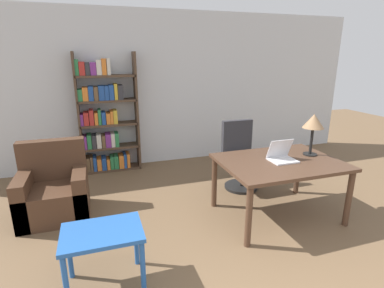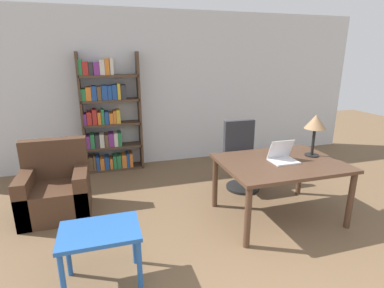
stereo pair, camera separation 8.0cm
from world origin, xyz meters
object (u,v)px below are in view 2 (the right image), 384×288
object	(u,v)px
laptop	(283,157)
side_table_blue	(100,239)
bookshelf	(107,119)
armchair	(56,191)
office_chair	(242,158)
desk	(280,168)
table_lamp	(315,124)

from	to	relation	value
laptop	side_table_blue	bearing A→B (deg)	-164.48
side_table_blue	bookshelf	xyz separation A→B (m)	(0.17, 2.85, 0.46)
laptop	armchair	bearing A→B (deg)	161.75
office_chair	side_table_blue	size ratio (longest dim) A/B	1.52
laptop	office_chair	distance (m)	0.99
desk	table_lamp	bearing A→B (deg)	8.80
side_table_blue	armchair	bearing A→B (deg)	110.09
laptop	table_lamp	bearing A→B (deg)	8.33
desk	side_table_blue	size ratio (longest dim) A/B	2.15
armchair	bookshelf	world-z (taller)	bookshelf
office_chair	side_table_blue	xyz separation A→B (m)	(-2.06, -1.52, -0.01)
desk	armchair	distance (m)	2.80
table_lamp	side_table_blue	world-z (taller)	table_lamp
desk	table_lamp	distance (m)	0.71
armchair	bookshelf	size ratio (longest dim) A/B	0.46
desk	office_chair	world-z (taller)	office_chair
desk	bookshelf	bearing A→B (deg)	130.29
table_lamp	desk	bearing A→B (deg)	-171.20
bookshelf	laptop	bearing A→B (deg)	-49.30
side_table_blue	armchair	xyz separation A→B (m)	(-0.54, 1.46, -0.15)
table_lamp	side_table_blue	size ratio (longest dim) A/B	0.79
desk	bookshelf	size ratio (longest dim) A/B	0.71
desk	armchair	bearing A→B (deg)	161.46
side_table_blue	armchair	distance (m)	1.57
side_table_blue	bookshelf	distance (m)	2.89
table_lamp	office_chair	world-z (taller)	table_lamp
desk	office_chair	size ratio (longest dim) A/B	1.41
desk	side_table_blue	xyz separation A→B (m)	(-2.10, -0.58, -0.19)
desk	table_lamp	size ratio (longest dim) A/B	2.71
table_lamp	side_table_blue	xyz separation A→B (m)	(-2.59, -0.66, -0.69)
armchair	bookshelf	xyz separation A→B (m)	(0.71, 1.39, 0.61)
desk	armchair	size ratio (longest dim) A/B	1.55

